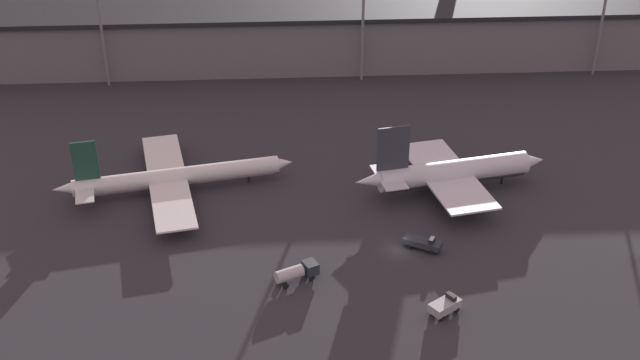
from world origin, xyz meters
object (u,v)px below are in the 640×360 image
at_px(airplane_0, 174,177).
at_px(service_vehicle_2, 445,306).
at_px(service_vehicle_3, 297,272).
at_px(service_vehicle_1, 423,243).
at_px(airplane_1, 451,173).

distance_m(airplane_0, service_vehicle_2, 58.68).
xyz_separation_m(airplane_0, service_vehicle_3, (21.97, -29.60, -1.29)).
relative_size(service_vehicle_1, service_vehicle_2, 1.22).
distance_m(service_vehicle_1, service_vehicle_3, 22.68).
xyz_separation_m(service_vehicle_2, service_vehicle_3, (-21.88, 9.36, 0.27)).
height_order(service_vehicle_1, service_vehicle_2, service_vehicle_2).
relative_size(service_vehicle_1, service_vehicle_3, 0.90).
bearing_deg(service_vehicle_2, service_vehicle_3, 122.25).
relative_size(airplane_1, service_vehicle_1, 5.74).
xyz_separation_m(airplane_0, service_vehicle_1, (43.39, -22.13, -1.68)).
xyz_separation_m(airplane_0, service_vehicle_2, (43.85, -38.96, -1.56)).
relative_size(airplane_1, service_vehicle_3, 5.17).
bearing_deg(service_vehicle_2, service_vehicle_1, 56.98).
distance_m(airplane_1, service_vehicle_1, 21.01).
bearing_deg(airplane_0, service_vehicle_1, -38.18).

